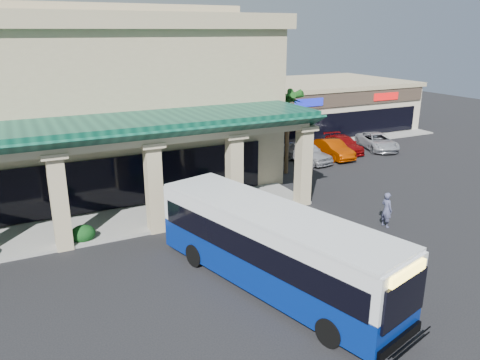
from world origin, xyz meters
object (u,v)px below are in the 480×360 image
pedestrian (387,210)px  car_gray (377,141)px  transit_bus (272,250)px  car_white (332,149)px  car_red (344,144)px  car_silver (307,152)px

pedestrian → car_gray: 17.41m
transit_bus → car_white: size_ratio=2.65×
pedestrian → car_red: pedestrian is taller
pedestrian → car_white: 14.02m
car_white → car_silver: bearing=-174.2°
car_silver → car_gray: (7.88, 0.70, -0.09)m
car_red → car_white: bearing=-142.2°
pedestrian → car_white: (6.09, 12.63, -0.21)m
transit_bus → car_silver: 19.27m
transit_bus → pedestrian: (8.49, 2.59, -0.71)m
transit_bus → car_gray: (19.85, 15.78, -0.96)m
car_white → car_red: (2.13, 1.21, -0.08)m
car_white → car_red: size_ratio=0.98×
car_red → transit_bus: bearing=-127.3°
pedestrian → car_gray: bearing=-41.9°
car_white → car_red: bearing=32.2°
car_white → car_gray: (5.27, 0.56, -0.04)m
car_gray → transit_bus: bearing=-124.8°
pedestrian → car_red: (8.22, 13.84, -0.29)m
car_red → car_gray: (3.14, -0.65, 0.04)m
car_silver → car_red: car_silver is taller
car_gray → car_white: bearing=-157.2°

